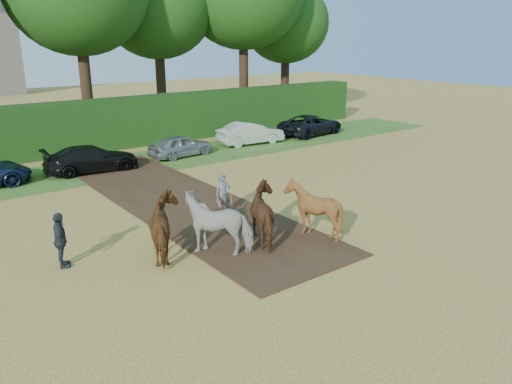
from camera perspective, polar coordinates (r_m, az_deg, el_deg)
name	(u,v)px	position (r m, az deg, el deg)	size (l,w,h in m)	color
ground	(249,271)	(14.86, -0.77, -9.02)	(120.00, 120.00, 0.00)	gold
earth_strip	(179,201)	(21.10, -8.82, -0.97)	(4.50, 17.00, 0.05)	#472D1C
grass_verge	(86,172)	(26.77, -18.89, 2.22)	(50.00, 5.00, 0.03)	#38601E
hedgerow	(56,130)	(30.69, -21.92, 6.61)	(46.00, 1.60, 3.00)	#14380F
spectator_far	(60,240)	(15.84, -21.44, -5.18)	(1.00, 0.42, 1.71)	#23262F
plough_team	(243,218)	(16.25, -1.44, -2.93)	(6.74, 5.01, 1.94)	brown
parked_cars	(102,156)	(27.00, -17.23, 3.99)	(36.03, 3.13, 1.45)	silver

